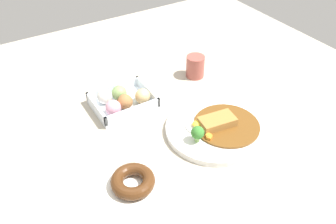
{
  "coord_description": "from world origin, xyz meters",
  "views": [
    {
      "loc": [
        -0.44,
        -0.67,
        0.69
      ],
      "look_at": [
        -0.01,
        0.03,
        0.03
      ],
      "focal_mm": 37.4,
      "sensor_mm": 36.0,
      "label": 1
    }
  ],
  "objects_px": {
    "chocolate_ring_donut": "(133,181)",
    "donut_box": "(122,101)",
    "coffee_mug": "(195,66)",
    "curry_plate": "(215,128)"
  },
  "relations": [
    {
      "from": "chocolate_ring_donut",
      "to": "coffee_mug",
      "type": "height_order",
      "value": "coffee_mug"
    },
    {
      "from": "donut_box",
      "to": "coffee_mug",
      "type": "height_order",
      "value": "coffee_mug"
    },
    {
      "from": "chocolate_ring_donut",
      "to": "coffee_mug",
      "type": "relative_size",
      "value": 1.78
    },
    {
      "from": "donut_box",
      "to": "coffee_mug",
      "type": "relative_size",
      "value": 2.37
    },
    {
      "from": "donut_box",
      "to": "chocolate_ring_donut",
      "type": "distance_m",
      "value": 0.32
    },
    {
      "from": "chocolate_ring_donut",
      "to": "curry_plate",
      "type": "bearing_deg",
      "value": 10.44
    },
    {
      "from": "donut_box",
      "to": "coffee_mug",
      "type": "distance_m",
      "value": 0.3
    },
    {
      "from": "curry_plate",
      "to": "coffee_mug",
      "type": "relative_size",
      "value": 3.58
    },
    {
      "from": "chocolate_ring_donut",
      "to": "donut_box",
      "type": "bearing_deg",
      "value": 69.02
    },
    {
      "from": "curry_plate",
      "to": "coffee_mug",
      "type": "distance_m",
      "value": 0.31
    }
  ]
}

